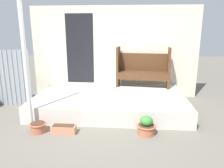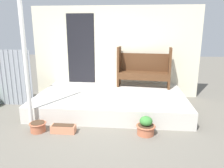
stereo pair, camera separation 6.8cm
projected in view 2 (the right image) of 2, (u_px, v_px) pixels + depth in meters
The scene contains 8 objects.
ground_plane at pixel (98, 127), 4.50m from camera, with size 24.00×24.00×0.00m, color #666056.
porch_slab at pixel (111, 101), 5.53m from camera, with size 3.64×2.28×0.38m.
house_wall at pixel (113, 52), 6.38m from camera, with size 4.84×0.08×2.60m.
support_post at pixel (26, 68), 4.19m from camera, with size 0.08×0.08×2.48m.
bench at pixel (144, 68), 6.06m from camera, with size 1.48×0.54×1.10m.
flower_pot_left at pixel (38, 126), 4.30m from camera, with size 0.33×0.33×0.19m.
flower_pot_middle at pixel (146, 127), 4.17m from camera, with size 0.37×0.37×0.36m.
planter_box_rect at pixel (63, 129), 4.26m from camera, with size 0.47×0.18×0.16m.
Camera 2 is at (0.68, -4.08, 1.99)m, focal length 35.00 mm.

